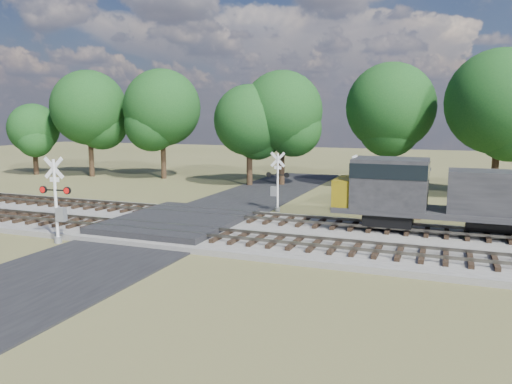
% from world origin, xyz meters
% --- Properties ---
extents(ground, '(160.00, 160.00, 0.00)m').
position_xyz_m(ground, '(0.00, 0.00, 0.00)').
color(ground, brown).
rests_on(ground, ground).
extents(ballast_bed, '(140.00, 10.00, 0.30)m').
position_xyz_m(ballast_bed, '(10.00, 0.50, 0.15)').
color(ballast_bed, gray).
rests_on(ballast_bed, ground).
extents(road, '(7.00, 60.00, 0.08)m').
position_xyz_m(road, '(0.00, 0.00, 0.04)').
color(road, black).
rests_on(road, ground).
extents(crossing_panel, '(7.00, 9.00, 0.62)m').
position_xyz_m(crossing_panel, '(0.00, 0.50, 0.32)').
color(crossing_panel, '#262628').
rests_on(crossing_panel, ground).
extents(track_near, '(140.00, 2.60, 0.33)m').
position_xyz_m(track_near, '(3.12, -2.00, 0.41)').
color(track_near, black).
rests_on(track_near, ballast_bed).
extents(track_far, '(140.00, 2.60, 0.33)m').
position_xyz_m(track_far, '(3.12, 3.00, 0.41)').
color(track_far, black).
rests_on(track_far, ballast_bed).
extents(crossing_signal_near, '(1.83, 0.42, 4.54)m').
position_xyz_m(crossing_signal_near, '(-3.94, -5.06, 1.89)').
color(crossing_signal_near, silver).
rests_on(crossing_signal_near, ground).
extents(crossing_signal_far, '(1.68, 0.36, 4.17)m').
position_xyz_m(crossing_signal_far, '(3.84, 7.37, 1.74)').
color(crossing_signal_far, silver).
rests_on(crossing_signal_far, ground).
extents(equipment_shed, '(4.56, 4.56, 3.01)m').
position_xyz_m(equipment_shed, '(11.51, 10.05, 1.52)').
color(equipment_shed, '#46261E').
rests_on(equipment_shed, ground).
extents(treeline, '(78.74, 11.18, 11.86)m').
position_xyz_m(treeline, '(6.16, 20.06, 7.02)').
color(treeline, black).
rests_on(treeline, ground).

